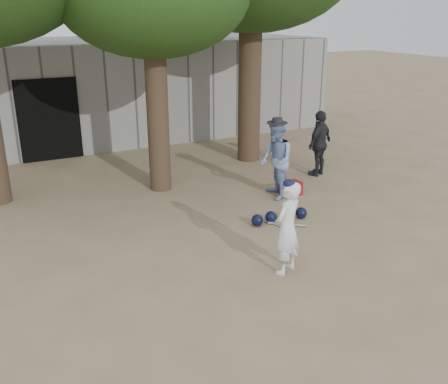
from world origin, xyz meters
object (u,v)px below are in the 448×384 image
boy_player (287,228)px  spectator_blue (276,160)px  red_bag (291,188)px  spectator_dark (320,143)px

boy_player → spectator_blue: 3.33m
spectator_blue → red_bag: spectator_blue is taller
spectator_blue → red_bag: bearing=99.5°
red_bag → spectator_dark: bearing=32.6°
boy_player → spectator_dark: bearing=-159.7°
spectator_dark → red_bag: size_ratio=3.84×
boy_player → spectator_blue: (1.64, 2.89, 0.10)m
boy_player → spectator_dark: size_ratio=0.92×
spectator_blue → spectator_dark: (1.83, 0.87, -0.04)m
boy_player → red_bag: size_ratio=3.55×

